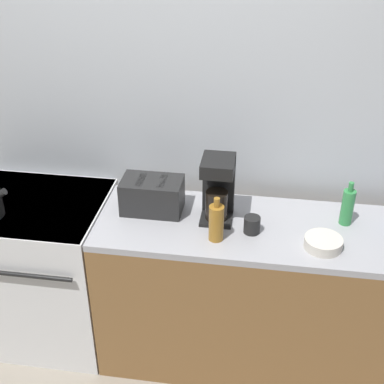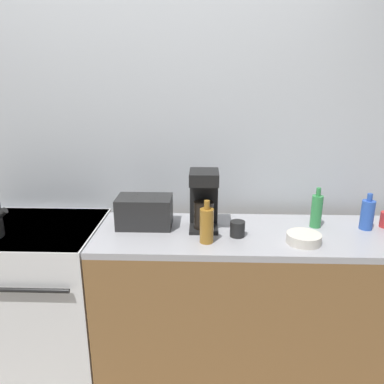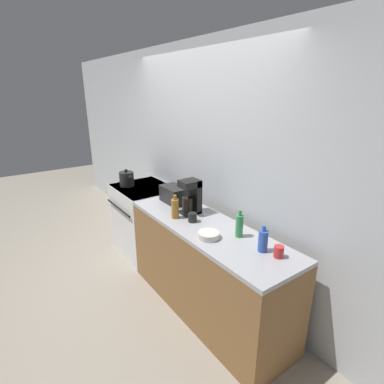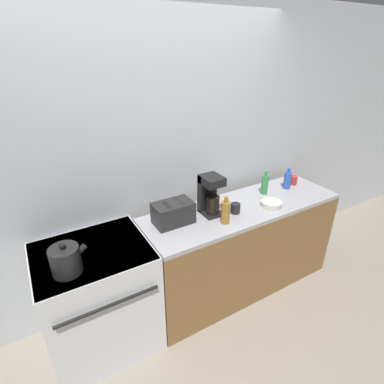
# 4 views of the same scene
# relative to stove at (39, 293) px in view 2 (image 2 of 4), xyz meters

# --- Properties ---
(wall_back) EXTENTS (8.00, 0.05, 2.60)m
(wall_back) POSITION_rel_stove_xyz_m (0.68, 0.39, 0.83)
(wall_back) COLOR silver
(wall_back) RESTS_ON ground_plane
(stove) EXTENTS (0.80, 0.70, 0.92)m
(stove) POSITION_rel_stove_xyz_m (0.00, 0.00, 0.00)
(stove) COLOR silver
(stove) RESTS_ON ground_plane
(counter_block) EXTENTS (1.90, 0.59, 0.92)m
(counter_block) POSITION_rel_stove_xyz_m (1.36, -0.04, -0.01)
(counter_block) COLOR brown
(counter_block) RESTS_ON ground_plane
(toaster) EXTENTS (0.32, 0.20, 0.18)m
(toaster) POSITION_rel_stove_xyz_m (0.68, 0.04, 0.54)
(toaster) COLOR black
(toaster) RESTS_ON counter_block
(coffee_maker) EXTENTS (0.16, 0.19, 0.35)m
(coffee_maker) POSITION_rel_stove_xyz_m (1.02, 0.03, 0.63)
(coffee_maker) COLOR black
(coffee_maker) RESTS_ON counter_block
(bottle_blue) EXTENTS (0.07, 0.07, 0.21)m
(bottle_blue) POSITION_rel_stove_xyz_m (1.96, 0.04, 0.54)
(bottle_blue) COLOR #2D56B7
(bottle_blue) RESTS_ON counter_block
(bottle_green) EXTENTS (0.06, 0.06, 0.24)m
(bottle_green) POSITION_rel_stove_xyz_m (1.68, 0.06, 0.55)
(bottle_green) COLOR #338C47
(bottle_green) RESTS_ON counter_block
(bottle_amber) EXTENTS (0.07, 0.07, 0.23)m
(bottle_amber) POSITION_rel_stove_xyz_m (1.04, -0.18, 0.54)
(bottle_amber) COLOR #9E6B23
(bottle_amber) RESTS_ON counter_block
(cup_black) EXTENTS (0.08, 0.08, 0.09)m
(cup_black) POSITION_rel_stove_xyz_m (1.21, -0.09, 0.49)
(cup_black) COLOR black
(cup_black) RESTS_ON counter_block
(bowl) EXTENTS (0.18, 0.18, 0.05)m
(bowl) POSITION_rel_stove_xyz_m (1.56, -0.17, 0.47)
(bowl) COLOR beige
(bowl) RESTS_ON counter_block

